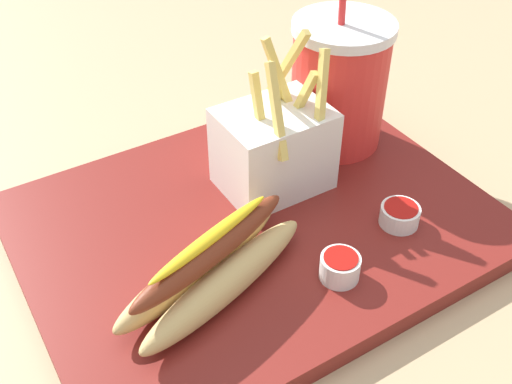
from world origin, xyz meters
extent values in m
cube|color=tan|center=(0.00, 0.00, -0.01)|extent=(2.40, 2.40, 0.02)
cube|color=maroon|center=(0.00, 0.00, 0.01)|extent=(0.42, 0.33, 0.02)
cylinder|color=red|center=(-0.14, -0.07, 0.08)|extent=(0.10, 0.10, 0.13)
cylinder|color=white|center=(-0.14, -0.07, 0.15)|extent=(0.10, 0.10, 0.01)
cube|color=white|center=(-0.04, -0.03, 0.06)|extent=(0.10, 0.08, 0.08)
cube|color=#E5C660|center=(-0.08, -0.01, 0.13)|extent=(0.02, 0.03, 0.07)
cube|color=#E5C660|center=(-0.03, -0.01, 0.12)|extent=(0.01, 0.04, 0.08)
cube|color=#E5C660|center=(-0.07, -0.06, 0.13)|extent=(0.03, 0.04, 0.09)
cube|color=#E5C660|center=(-0.05, -0.05, 0.12)|extent=(0.03, 0.02, 0.06)
cube|color=#E5C660|center=(-0.07, -0.03, 0.11)|extent=(0.02, 0.02, 0.06)
cube|color=#E5C660|center=(-0.02, -0.03, 0.11)|extent=(0.01, 0.02, 0.07)
cube|color=#E5C660|center=(-0.06, -0.05, 0.12)|extent=(0.03, 0.03, 0.09)
ellipsoid|color=tan|center=(0.08, 0.04, 0.04)|extent=(0.18, 0.09, 0.03)
ellipsoid|color=tan|center=(0.07, 0.07, 0.04)|extent=(0.18, 0.09, 0.03)
ellipsoid|color=maroon|center=(0.08, 0.06, 0.06)|extent=(0.17, 0.08, 0.02)
ellipsoid|color=gold|center=(0.08, 0.06, 0.08)|extent=(0.13, 0.05, 0.01)
cylinder|color=white|center=(-0.11, 0.08, 0.03)|extent=(0.04, 0.04, 0.02)
cylinder|color=#B2140F|center=(-0.11, 0.08, 0.04)|extent=(0.03, 0.03, 0.01)
cylinder|color=white|center=(-0.02, 0.10, 0.03)|extent=(0.03, 0.03, 0.02)
cylinder|color=#B2140F|center=(-0.02, 0.10, 0.04)|extent=(0.03, 0.03, 0.01)
camera|label=1|loc=(0.23, 0.37, 0.41)|focal=43.25mm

